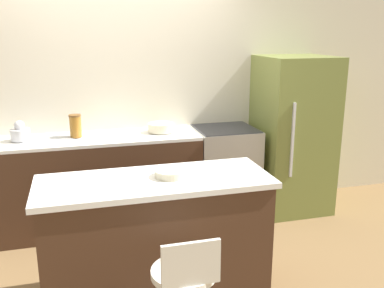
% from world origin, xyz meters
% --- Properties ---
extents(ground_plane, '(14.00, 14.00, 0.00)m').
position_xyz_m(ground_plane, '(0.00, 0.00, 0.00)').
color(ground_plane, brown).
extents(wall_back, '(8.00, 0.06, 2.60)m').
position_xyz_m(wall_back, '(0.00, 0.64, 1.30)').
color(wall_back, beige).
rests_on(wall_back, ground_plane).
extents(back_counter, '(2.11, 0.59, 0.94)m').
position_xyz_m(back_counter, '(-0.32, 0.31, 0.47)').
color(back_counter, '#422819').
rests_on(back_counter, ground_plane).
extents(kitchen_island, '(1.63, 0.62, 0.93)m').
position_xyz_m(kitchen_island, '(0.08, -1.00, 0.47)').
color(kitchen_island, '#422819').
rests_on(kitchen_island, ground_plane).
extents(oven_range, '(0.64, 0.60, 0.94)m').
position_xyz_m(oven_range, '(1.07, 0.31, 0.47)').
color(oven_range, '#B7B2A8').
rests_on(oven_range, ground_plane).
extents(refrigerator, '(0.73, 0.73, 1.67)m').
position_xyz_m(refrigerator, '(1.82, 0.25, 0.83)').
color(refrigerator, olive).
rests_on(refrigerator, ground_plane).
extents(kettle, '(0.18, 0.18, 0.19)m').
position_xyz_m(kettle, '(-0.93, 0.34, 1.01)').
color(kettle, silver).
rests_on(kettle, back_counter).
extents(mixing_bowl, '(0.26, 0.26, 0.09)m').
position_xyz_m(mixing_bowl, '(0.39, 0.34, 0.98)').
color(mixing_bowl, beige).
rests_on(mixing_bowl, back_counter).
extents(canister_jar, '(0.11, 0.11, 0.21)m').
position_xyz_m(canister_jar, '(-0.43, 0.34, 1.05)').
color(canister_jar, '#9E6623').
rests_on(canister_jar, back_counter).
extents(fruit_bowl, '(0.23, 0.23, 0.05)m').
position_xyz_m(fruit_bowl, '(0.19, -0.99, 0.96)').
color(fruit_bowl, beige).
rests_on(fruit_bowl, kitchen_island).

